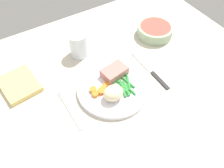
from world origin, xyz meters
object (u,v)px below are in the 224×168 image
object	(u,v)px
water_glass	(79,46)
napkin	(19,84)
fork	(70,110)
salad_bowl	(155,30)
dinner_plate	(112,87)
knife	(151,71)
meat_portion	(114,72)

from	to	relation	value
water_glass	napkin	xyz separation A→B (cm)	(-24.15, -3.55, -3.08)
fork	salad_bowl	bearing A→B (deg)	22.50
dinner_plate	water_glass	size ratio (longest dim) A/B	2.55
dinner_plate	knife	world-z (taller)	dinner_plate
dinner_plate	salad_bowl	xyz separation A→B (cm)	(29.44, 15.06, 1.54)
fork	salad_bowl	xyz separation A→B (cm)	(45.04, 15.31, 2.14)
dinner_plate	meat_portion	bearing A→B (deg)	49.40
meat_portion	fork	size ratio (longest dim) A/B	0.50
meat_portion	knife	size ratio (longest dim) A/B	0.41
meat_portion	napkin	bearing A→B (deg)	155.08
fork	knife	distance (cm)	31.45
napkin	meat_portion	bearing A→B (deg)	-24.92
fork	salad_bowl	world-z (taller)	salad_bowl
water_glass	dinner_plate	bearing A→B (deg)	-85.46
dinner_plate	water_glass	world-z (taller)	water_glass
water_glass	fork	bearing A→B (deg)	-123.61
dinner_plate	water_glass	xyz separation A→B (cm)	(-1.65, 20.74, 3.17)
meat_portion	knife	world-z (taller)	meat_portion
dinner_plate	salad_bowl	size ratio (longest dim) A/B	1.66
water_glass	salad_bowl	size ratio (longest dim) A/B	0.65
salad_bowl	fork	bearing A→B (deg)	-161.22
meat_portion	fork	distance (cm)	19.42
knife	dinner_plate	bearing A→B (deg)	176.18
knife	water_glass	size ratio (longest dim) A/B	2.22
salad_bowl	meat_portion	bearing A→B (deg)	-156.64
napkin	fork	bearing A→B (deg)	-59.69
meat_portion	salad_bowl	xyz separation A→B (cm)	(26.25, 11.34, -0.74)
water_glass	knife	bearing A→B (deg)	-50.23
meat_portion	napkin	distance (cm)	32.03
meat_portion	knife	distance (cm)	13.59
meat_portion	water_glass	world-z (taller)	water_glass
fork	napkin	world-z (taller)	napkin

